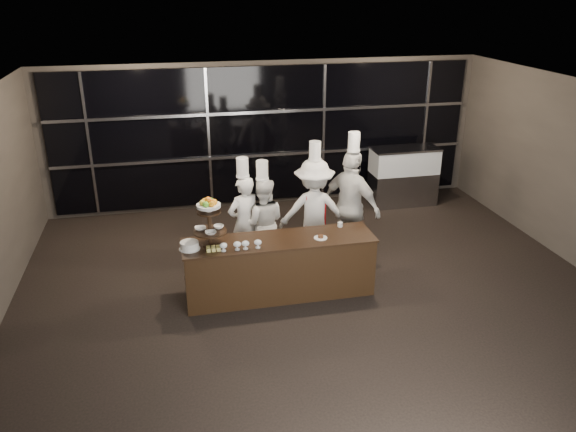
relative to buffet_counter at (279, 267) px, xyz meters
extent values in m
plane|color=black|center=(0.53, -1.12, -0.47)|extent=(10.00, 10.00, 0.00)
plane|color=black|center=(0.53, -1.12, 2.53)|extent=(10.00, 10.00, 0.00)
plane|color=#473F38|center=(0.53, 3.88, 1.03)|extent=(9.00, 0.00, 9.00)
cube|color=black|center=(0.53, 3.82, 1.03)|extent=(8.60, 0.04, 2.80)
cube|color=#A5A5AA|center=(0.53, 3.77, 0.63)|extent=(8.60, 0.06, 0.06)
cube|color=#A5A5AA|center=(0.53, 3.77, 1.53)|extent=(8.60, 0.06, 0.06)
cube|color=#A5A5AA|center=(-2.97, 3.79, 1.03)|extent=(0.05, 0.05, 2.80)
cube|color=#A5A5AA|center=(-0.67, 3.79, 1.03)|extent=(0.05, 0.05, 2.80)
cube|color=#A5A5AA|center=(1.73, 3.79, 1.03)|extent=(0.05, 0.05, 2.80)
cube|color=#A5A5AA|center=(4.03, 3.79, 1.03)|extent=(0.05, 0.05, 2.80)
cube|color=black|center=(0.00, 0.00, -0.02)|extent=(2.80, 0.70, 0.90)
cube|color=black|center=(0.00, 0.00, 0.44)|extent=(2.84, 0.74, 0.03)
cylinder|color=black|center=(-1.00, 0.00, 0.47)|extent=(0.24, 0.24, 0.03)
cylinder|color=black|center=(-1.00, 0.00, 0.80)|extent=(0.06, 0.06, 0.70)
cylinder|color=black|center=(-1.00, 0.00, 0.67)|extent=(0.48, 0.48, 0.02)
cylinder|color=black|center=(-1.00, 0.00, 0.97)|extent=(0.34, 0.34, 0.02)
cylinder|color=white|center=(-1.00, 0.00, 1.02)|extent=(0.10, 0.10, 0.06)
cylinder|color=white|center=(-1.00, 0.00, 1.07)|extent=(0.34, 0.34, 0.04)
sphere|color=orange|center=(-0.92, 0.00, 1.11)|extent=(0.09, 0.09, 0.09)
sphere|color=#70AC2C|center=(-0.96, 0.07, 1.11)|extent=(0.09, 0.09, 0.09)
sphere|color=#FFA115|center=(-1.04, 0.07, 1.11)|extent=(0.09, 0.09, 0.09)
sphere|color=yellow|center=(-1.08, 0.00, 1.11)|extent=(0.09, 0.09, 0.09)
sphere|color=#66BF31|center=(-1.04, -0.07, 1.11)|extent=(0.09, 0.09, 0.09)
sphere|color=orange|center=(-0.96, -0.07, 1.11)|extent=(0.09, 0.09, 0.09)
sphere|color=orange|center=(-1.00, 0.00, 1.15)|extent=(0.09, 0.09, 0.09)
imported|color=white|center=(-1.13, 0.06, 0.71)|extent=(0.16, 0.16, 0.04)
imported|color=white|center=(-0.87, 0.06, 0.71)|extent=(0.15, 0.15, 0.05)
imported|color=white|center=(-1.00, -0.12, 0.71)|extent=(0.16, 0.16, 0.04)
cylinder|color=silver|center=(-0.84, -0.22, 0.46)|extent=(0.07, 0.07, 0.01)
cylinder|color=silver|center=(-0.84, -0.22, 0.49)|extent=(0.02, 0.02, 0.05)
ellipsoid|color=silver|center=(-0.84, -0.22, 0.54)|extent=(0.11, 0.11, 0.08)
ellipsoid|color=#1BCB6A|center=(-0.84, -0.22, 0.54)|extent=(0.08, 0.08, 0.05)
cylinder|color=silver|center=(-0.65, -0.22, 0.46)|extent=(0.07, 0.07, 0.01)
cylinder|color=silver|center=(-0.65, -0.22, 0.49)|extent=(0.02, 0.02, 0.05)
ellipsoid|color=silver|center=(-0.65, -0.22, 0.54)|extent=(0.11, 0.11, 0.08)
ellipsoid|color=red|center=(-0.65, -0.22, 0.54)|extent=(0.08, 0.08, 0.05)
cylinder|color=silver|center=(-0.53, -0.22, 0.46)|extent=(0.07, 0.07, 0.01)
cylinder|color=silver|center=(-0.53, -0.22, 0.49)|extent=(0.02, 0.02, 0.05)
ellipsoid|color=silver|center=(-0.53, -0.22, 0.54)|extent=(0.11, 0.11, 0.08)
ellipsoid|color=beige|center=(-0.53, -0.22, 0.54)|extent=(0.08, 0.08, 0.05)
cylinder|color=silver|center=(-0.35, -0.22, 0.46)|extent=(0.07, 0.07, 0.01)
cylinder|color=silver|center=(-0.35, -0.22, 0.49)|extent=(0.02, 0.02, 0.05)
ellipsoid|color=silver|center=(-0.35, -0.22, 0.54)|extent=(0.11, 0.11, 0.08)
ellipsoid|color=#553019|center=(-0.35, -0.22, 0.54)|extent=(0.08, 0.08, 0.05)
cylinder|color=white|center=(-1.30, -0.05, 0.46)|extent=(0.30, 0.30, 0.01)
cylinder|color=white|center=(-1.30, -0.05, 0.51)|extent=(0.26, 0.26, 0.10)
cube|color=#D8CE6A|center=(-1.05, -0.20, 0.48)|extent=(0.06, 0.05, 0.05)
cube|color=#D8CE6A|center=(-0.98, -0.20, 0.48)|extent=(0.06, 0.05, 0.05)
cube|color=#D8CE6A|center=(-0.91, -0.20, 0.48)|extent=(0.06, 0.05, 0.05)
cube|color=#D8CE6A|center=(-1.05, -0.13, 0.48)|extent=(0.06, 0.06, 0.05)
cube|color=#D8CE6A|center=(-0.98, -0.13, 0.48)|extent=(0.06, 0.06, 0.05)
cube|color=#D8CE6A|center=(-0.91, -0.13, 0.48)|extent=(0.06, 0.06, 0.05)
cylinder|color=white|center=(0.60, -0.10, 0.46)|extent=(0.20, 0.20, 0.01)
cylinder|color=#4C2814|center=(0.60, -0.10, 0.49)|extent=(0.08, 0.08, 0.04)
cylinder|color=white|center=(1.01, 0.25, 0.49)|extent=(0.08, 0.08, 0.07)
cube|color=#A5A5AA|center=(3.34, 3.18, -0.12)|extent=(1.38, 0.59, 0.70)
cube|color=silver|center=(3.34, 3.18, 0.48)|extent=(1.38, 0.59, 0.50)
cube|color=#FFC67F|center=(3.34, 3.18, 0.48)|extent=(1.28, 0.49, 0.40)
cube|color=#A5A5AA|center=(3.34, 3.18, 0.75)|extent=(1.40, 0.61, 0.04)
imported|color=white|center=(-0.38, 0.97, 0.34)|extent=(0.69, 0.58, 1.60)
cylinder|color=white|center=(-0.38, 0.97, 1.29)|extent=(0.19, 0.19, 0.30)
cylinder|color=white|center=(-0.38, 0.97, 1.14)|extent=(0.21, 0.21, 0.03)
imported|color=white|center=(-0.06, 1.01, 0.30)|extent=(0.84, 0.71, 1.52)
cylinder|color=white|center=(-0.06, 1.01, 1.21)|extent=(0.19, 0.19, 0.30)
cylinder|color=white|center=(-0.06, 1.01, 1.06)|extent=(0.21, 0.21, 0.03)
imported|color=white|center=(0.80, 1.01, 0.43)|extent=(1.25, 0.85, 1.79)
cylinder|color=white|center=(0.80, 1.01, 1.47)|extent=(0.19, 0.19, 0.30)
cylinder|color=white|center=(0.80, 1.01, 1.32)|extent=(0.21, 0.21, 0.03)
cube|color=#B10D11|center=(0.80, 0.89, 0.43)|extent=(0.34, 0.03, 0.67)
imported|color=silver|center=(1.40, 0.90, 0.50)|extent=(1.04, 1.19, 1.93)
cylinder|color=white|center=(1.40, 0.90, 1.61)|extent=(0.19, 0.19, 0.30)
cylinder|color=white|center=(1.40, 0.90, 1.47)|extent=(0.21, 0.21, 0.03)
camera|label=1|loc=(-1.48, -7.33, 3.92)|focal=35.00mm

